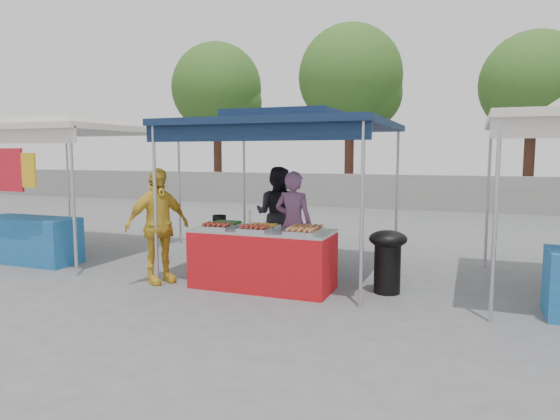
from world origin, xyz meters
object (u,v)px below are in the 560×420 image
(wok_burner, at_px, (388,256))
(customer_person, at_px, (158,226))
(helper_man, at_px, (277,214))
(vendor_woman, at_px, (293,224))
(vendor_table, at_px, (262,259))
(cooking_pot, at_px, (219,219))

(wok_burner, bearing_deg, customer_person, 178.67)
(wok_burner, distance_m, helper_man, 2.64)
(vendor_woman, bearing_deg, wok_burner, 165.52)
(customer_person, bearing_deg, vendor_table, -51.69)
(cooking_pot, bearing_deg, vendor_table, -21.63)
(wok_burner, height_order, helper_man, helper_man)
(wok_burner, relative_size, helper_man, 0.52)
(wok_burner, height_order, vendor_woman, vendor_woman)
(vendor_table, bearing_deg, customer_person, -170.16)
(vendor_table, relative_size, wok_burner, 2.28)
(wok_burner, bearing_deg, vendor_table, -179.85)
(helper_man, xyz_separation_m, customer_person, (-1.07, -2.10, 0.01))
(cooking_pot, bearing_deg, customer_person, -138.69)
(vendor_table, xyz_separation_m, customer_person, (-1.56, -0.27, 0.43))
(cooking_pot, bearing_deg, wok_burner, 1.10)
(wok_burner, relative_size, vendor_woman, 0.53)
(vendor_table, distance_m, customer_person, 1.64)
(vendor_table, xyz_separation_m, cooking_pot, (-0.86, 0.34, 0.49))
(vendor_woman, relative_size, helper_man, 0.98)
(wok_burner, xyz_separation_m, customer_person, (-3.26, -0.66, 0.33))
(wok_burner, bearing_deg, cooking_pot, 168.29)
(vendor_table, bearing_deg, helper_man, 105.01)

